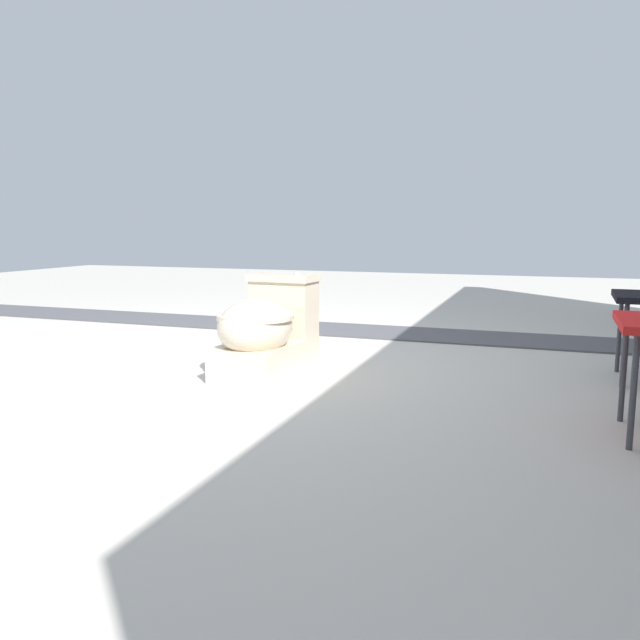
# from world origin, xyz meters

# --- Properties ---
(ground_plane) EXTENTS (14.00, 14.00, 0.00)m
(ground_plane) POSITION_xyz_m (0.00, 0.00, 0.00)
(ground_plane) COLOR #B7B2A8
(gravel_strip) EXTENTS (0.56, 8.00, 0.01)m
(gravel_strip) POSITION_xyz_m (-1.18, 0.50, 0.01)
(gravel_strip) COLOR #4C4C51
(gravel_strip) RESTS_ON ground
(toilet) EXTENTS (0.66, 0.42, 0.52)m
(toilet) POSITION_xyz_m (0.27, 0.18, 0.22)
(toilet) COLOR beige
(toilet) RESTS_ON ground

